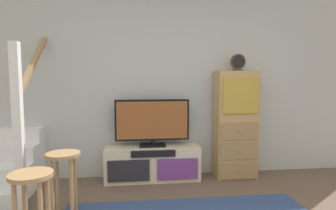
% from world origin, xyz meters
% --- Properties ---
extents(back_wall, '(6.40, 0.12, 2.70)m').
position_xyz_m(back_wall, '(0.00, 2.46, 1.35)').
color(back_wall, '#B2B7B2').
rests_on(back_wall, ground_plane).
extents(media_console, '(1.32, 0.38, 0.48)m').
position_xyz_m(media_console, '(-0.30, 2.19, 0.24)').
color(media_console, beige).
rests_on(media_console, ground_plane).
extents(television, '(1.03, 0.22, 0.66)m').
position_xyz_m(television, '(-0.30, 2.22, 0.83)').
color(television, black).
rests_on(television, media_console).
extents(side_cabinet, '(0.58, 0.38, 1.53)m').
position_xyz_m(side_cabinet, '(0.90, 2.20, 0.76)').
color(side_cabinet, tan).
rests_on(side_cabinet, ground_plane).
extents(desk_clock, '(0.21, 0.08, 0.24)m').
position_xyz_m(desk_clock, '(0.91, 2.19, 1.65)').
color(desk_clock, '#4C3823').
rests_on(desk_clock, side_cabinet).
extents(staircase, '(1.00, 1.36, 2.20)m').
position_xyz_m(staircase, '(-2.24, 2.20, 0.37)').
color(staircase, white).
rests_on(staircase, ground_plane).
extents(bar_stool_near, '(0.34, 0.34, 0.68)m').
position_xyz_m(bar_stool_near, '(-1.36, 0.62, 0.51)').
color(bar_stool_near, '#A37A4C').
rests_on(bar_stool_near, ground_plane).
extents(bar_stool_far, '(0.34, 0.34, 0.67)m').
position_xyz_m(bar_stool_far, '(-1.27, 1.24, 0.50)').
color(bar_stool_far, '#A37A4C').
rests_on(bar_stool_far, ground_plane).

